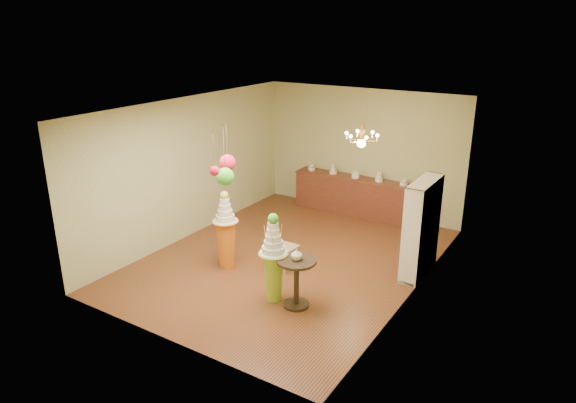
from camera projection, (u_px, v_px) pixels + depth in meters
The scene contains 17 objects.
floor at pixel (289, 259), 10.15m from camera, with size 6.50×6.50×0.00m, color brown.
ceiling at pixel (289, 107), 9.15m from camera, with size 6.50×6.50×0.00m, color silver.
wall_back at pixel (361, 152), 12.24m from camera, with size 5.00×0.04×3.00m, color tan.
wall_front at pixel (164, 248), 7.05m from camera, with size 5.00×0.04×3.00m, color tan.
wall_left at pixel (190, 168), 10.90m from camera, with size 0.04×6.50×3.00m, color tan.
wall_right at pixel (419, 212), 8.39m from camera, with size 0.04×6.50×3.00m, color tan.
pedestal_green at pixel (274, 265), 8.48m from camera, with size 0.59×0.59×1.55m.
pedestal_orange at pixel (226, 237), 9.65m from camera, with size 0.57×0.57×1.52m.
burlap_riser at pixel (283, 257), 9.74m from camera, with size 0.48×0.48×0.44m, color #8F744E.
sideboard at pixel (355, 195), 12.36m from camera, with size 3.04×0.54×1.16m.
shelving_unit at pixel (422, 228), 9.31m from camera, with size 0.33×1.20×1.80m.
round_table at pixel (296, 276), 8.32m from camera, with size 0.84×0.84×0.84m.
vase at pixel (297, 254), 8.19m from camera, with size 0.18×0.18×0.19m, color beige.
pom_red_left at pixel (227, 162), 8.10m from camera, with size 0.26×0.26×0.79m.
pom_green_mid at pixel (225, 177), 7.93m from camera, with size 0.28×0.28×0.96m.
pom_red_right at pixel (215, 171), 7.51m from camera, with size 0.15×0.15×0.70m.
chandelier at pixel (362, 140), 9.77m from camera, with size 0.79×0.79×0.85m.
Camera 1 is at (4.87, -7.79, 4.46)m, focal length 32.00 mm.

